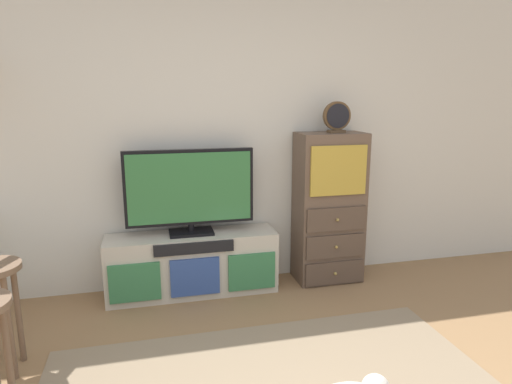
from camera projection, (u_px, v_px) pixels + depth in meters
back_wall at (221, 129)px, 3.80m from camera, size 6.40×0.12×2.70m
media_console at (193, 264)px, 3.72m from camera, size 1.40×0.38×0.51m
television at (190, 190)px, 3.60m from camera, size 1.04×0.22×0.70m
side_cabinet at (329, 208)px, 3.92m from camera, size 0.58×0.38×1.32m
desk_clock at (337, 117)px, 3.74m from camera, size 0.24×0.08×0.26m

